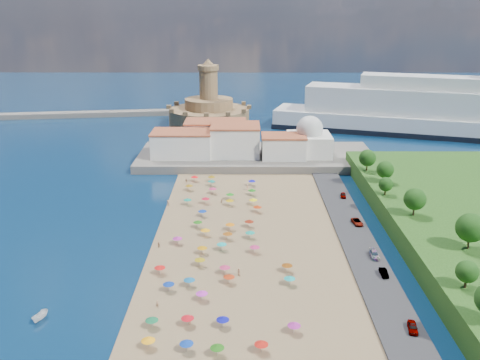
{
  "coord_description": "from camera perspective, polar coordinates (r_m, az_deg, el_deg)",
  "views": [
    {
      "loc": [
        4.68,
        -125.57,
        57.85
      ],
      "look_at": [
        4.0,
        25.0,
        8.0
      ],
      "focal_mm": 40.0,
      "sensor_mm": 36.0,
      "label": 1
    }
  ],
  "objects": [
    {
      "name": "waterfront_buildings",
      "position": [
        205.53,
        -1.91,
        4.24
      ],
      "size": [
        57.0,
        29.0,
        11.0
      ],
      "color": "silver",
      "rests_on": "terrace"
    },
    {
      "name": "ground",
      "position": [
        138.33,
        -1.71,
        -6.41
      ],
      "size": [
        700.0,
        700.0,
        0.0
      ],
      "primitive_type": "plane",
      "color": "#071938",
      "rests_on": "ground"
    },
    {
      "name": "parked_cars",
      "position": [
        135.83,
        13.66,
        -6.8
      ],
      "size": [
        2.96,
        75.38,
        1.44
      ],
      "color": "gray",
      "rests_on": "promenade"
    },
    {
      "name": "beachgoers",
      "position": [
        143.15,
        -4.1,
        -5.07
      ],
      "size": [
        25.15,
        84.04,
        1.88
      ],
      "color": "tan",
      "rests_on": "beach"
    },
    {
      "name": "moored_boats",
      "position": [
        101.89,
        -20.13,
        -17.02
      ],
      "size": [
        13.6,
        28.1,
        1.6
      ],
      "color": "white",
      "rests_on": "ground"
    },
    {
      "name": "breakwater",
      "position": [
        306.51,
        -21.86,
        6.37
      ],
      "size": [
        199.03,
        34.77,
        2.6
      ],
      "primitive_type": "cube",
      "rotation": [
        0.0,
        0.0,
        0.14
      ],
      "color": "#59544C",
      "rests_on": "ground"
    },
    {
      "name": "terrace",
      "position": [
        206.48,
        1.73,
        2.47
      ],
      "size": [
        90.0,
        36.0,
        3.0
      ],
      "primitive_type": "cube",
      "color": "#59544C",
      "rests_on": "ground"
    },
    {
      "name": "jetty",
      "position": [
        240.92,
        -3.73,
        4.68
      ],
      "size": [
        18.0,
        70.0,
        2.4
      ],
      "primitive_type": "cube",
      "color": "#59544C",
      "rests_on": "ground"
    },
    {
      "name": "fortress",
      "position": [
        269.01,
        -3.33,
        7.32
      ],
      "size": [
        40.0,
        40.0,
        32.4
      ],
      "color": "#A48052",
      "rests_on": "ground"
    },
    {
      "name": "domed_building",
      "position": [
        204.13,
        7.4,
        4.31
      ],
      "size": [
        16.0,
        16.0,
        15.0
      ],
      "color": "silver",
      "rests_on": "terrace"
    },
    {
      "name": "beach_parasols",
      "position": [
        127.71,
        -2.39,
        -7.56
      ],
      "size": [
        31.05,
        115.38,
        2.2
      ],
      "color": "gray",
      "rests_on": "beach"
    },
    {
      "name": "hillside_trees",
      "position": [
        134.36,
        19.41,
        -3.5
      ],
      "size": [
        15.6,
        107.85,
        8.27
      ],
      "color": "#382314",
      "rests_on": "hillside"
    },
    {
      "name": "cruise_ship",
      "position": [
        261.51,
        20.34,
        6.58
      ],
      "size": [
        150.2,
        67.03,
        32.9
      ],
      "color": "black",
      "rests_on": "ground"
    }
  ]
}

